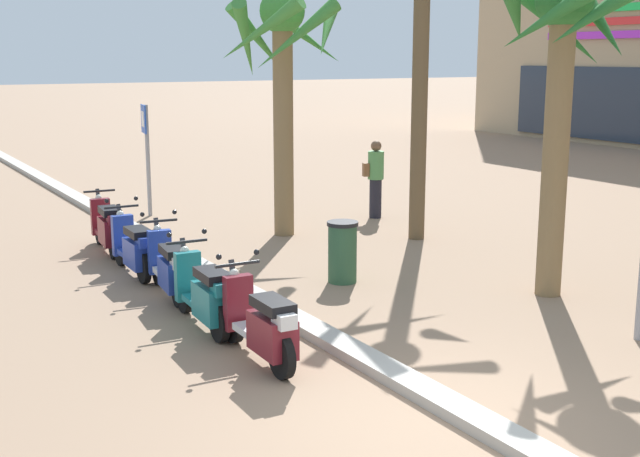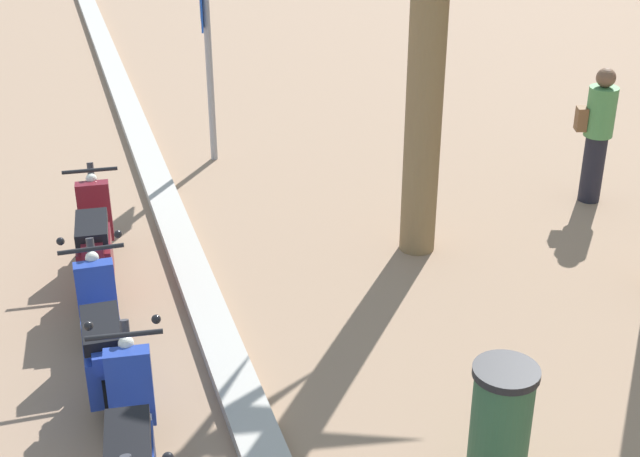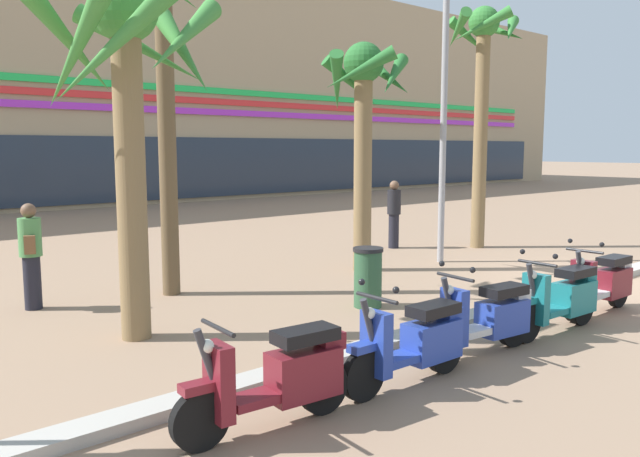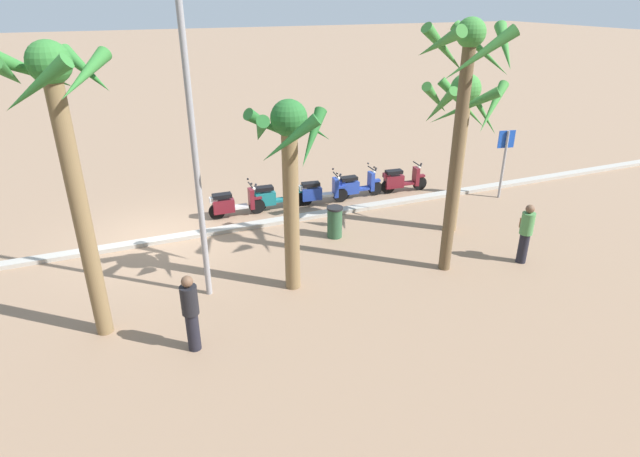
% 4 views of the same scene
% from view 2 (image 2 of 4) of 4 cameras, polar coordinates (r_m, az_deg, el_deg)
% --- Properties ---
extents(scooter_maroon_last_in_row, '(1.79, 0.56, 1.04)m').
position_cam_2_polar(scooter_maroon_last_in_row, '(9.33, -13.92, -1.02)').
color(scooter_maroon_last_in_row, black).
rests_on(scooter_maroon_last_in_row, ground).
extents(scooter_blue_mid_rear, '(1.78, 0.56, 1.17)m').
position_cam_2_polar(scooter_blue_mid_rear, '(7.82, -13.49, -6.91)').
color(scooter_blue_mid_rear, black).
rests_on(scooter_blue_mid_rear, ground).
extents(scooter_blue_mid_front, '(1.77, 0.58, 1.17)m').
position_cam_2_polar(scooter_blue_mid_front, '(6.67, -11.75, -13.43)').
color(scooter_blue_mid_front, black).
rests_on(scooter_blue_mid_front, ground).
extents(crossing_sign, '(0.59, 0.17, 2.40)m').
position_cam_2_polar(crossing_sign, '(11.92, -7.13, 11.07)').
color(crossing_sign, '#939399').
rests_on(crossing_sign, ground).
extents(pedestrian_by_palm_tree, '(0.34, 0.46, 1.66)m').
position_cam_2_polar(pedestrian_by_palm_tree, '(11.26, 17.04, 5.82)').
color(pedestrian_by_palm_tree, black).
rests_on(pedestrian_by_palm_tree, ground).
extents(litter_bin, '(0.48, 0.48, 0.95)m').
position_cam_2_polar(litter_bin, '(6.83, 11.29, -11.81)').
color(litter_bin, '#2D5638').
rests_on(litter_bin, ground).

